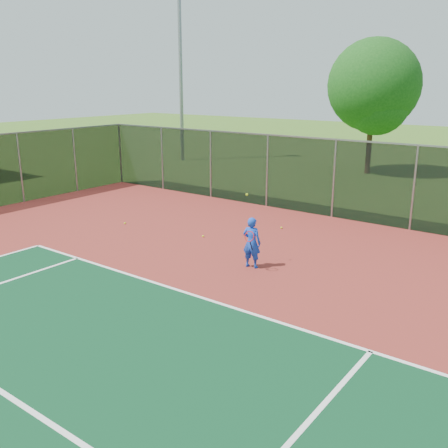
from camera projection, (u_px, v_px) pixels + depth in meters
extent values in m
plane|color=#38631C|center=(192.00, 390.00, 8.51)|extent=(120.00, 120.00, 0.00)
cube|color=maroon|center=(256.00, 342.00, 10.05)|extent=(30.00, 20.00, 0.02)
cube|color=white|center=(371.00, 351.00, 9.67)|extent=(22.00, 0.10, 0.00)
cube|color=black|center=(414.00, 188.00, 17.36)|extent=(30.00, 0.04, 3.00)
cube|color=gray|center=(418.00, 145.00, 16.95)|extent=(30.00, 0.06, 0.06)
imported|color=blue|center=(252.00, 243.00, 13.95)|extent=(0.58, 0.44, 1.46)
cylinder|color=black|center=(251.00, 246.00, 13.67)|extent=(0.03, 0.15, 0.27)
torus|color=#A51414|center=(249.00, 236.00, 13.52)|extent=(0.30, 0.13, 0.29)
sphere|color=#C7DD19|center=(247.00, 194.00, 13.81)|extent=(0.07, 0.07, 0.07)
sphere|color=#C7DD19|center=(253.00, 245.00, 15.94)|extent=(0.07, 0.07, 0.07)
sphere|color=#C7DD19|center=(125.00, 223.00, 18.47)|extent=(0.07, 0.07, 0.07)
sphere|color=#C7DD19|center=(281.00, 228.00, 17.88)|extent=(0.07, 0.07, 0.07)
sphere|color=#C7DD19|center=(203.00, 236.00, 16.88)|extent=(0.07, 0.07, 0.07)
cylinder|color=gray|center=(181.00, 68.00, 32.38)|extent=(0.24, 0.24, 12.08)
cylinder|color=#3B2315|center=(369.00, 149.00, 28.64)|extent=(0.30, 0.30, 2.88)
sphere|color=#124512|center=(374.00, 85.00, 27.68)|extent=(5.12, 5.12, 5.12)
sphere|color=#124512|center=(377.00, 103.00, 27.48)|extent=(3.52, 3.52, 3.52)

